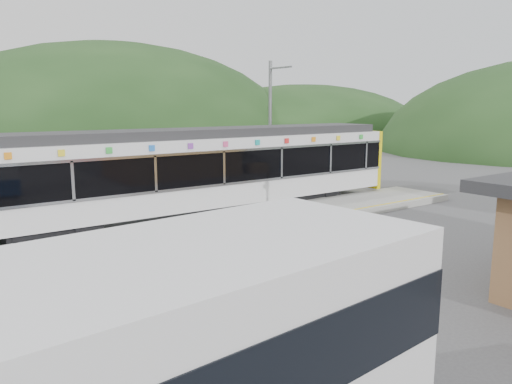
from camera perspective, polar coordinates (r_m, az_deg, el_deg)
ground at (r=16.24m, az=0.69°, el=-7.03°), size 120.00×120.00×0.00m
hills at (r=24.02m, az=4.91°, el=-1.49°), size 146.00×149.00×26.00m
platform at (r=18.84m, az=-5.37°, el=-4.20°), size 26.00×3.20×0.30m
yellow_line at (r=17.73m, az=-3.21°, el=-4.56°), size 26.00×0.10×0.01m
train at (r=21.27m, az=-6.95°, el=2.63°), size 20.44×3.01×3.74m
catenary_mast_east at (r=26.61m, az=1.67°, el=7.57°), size 0.18×1.80×7.00m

